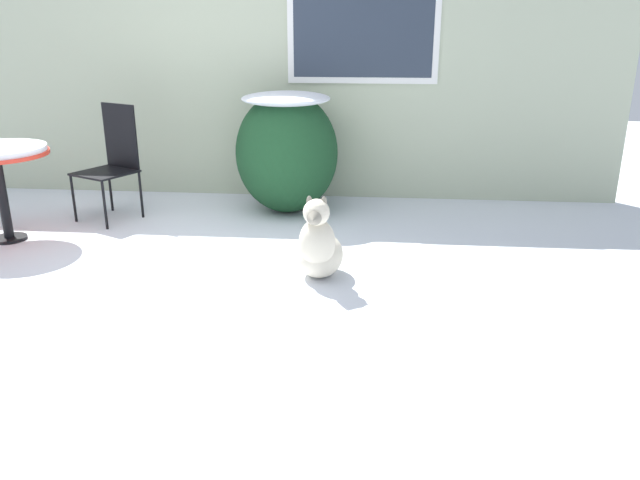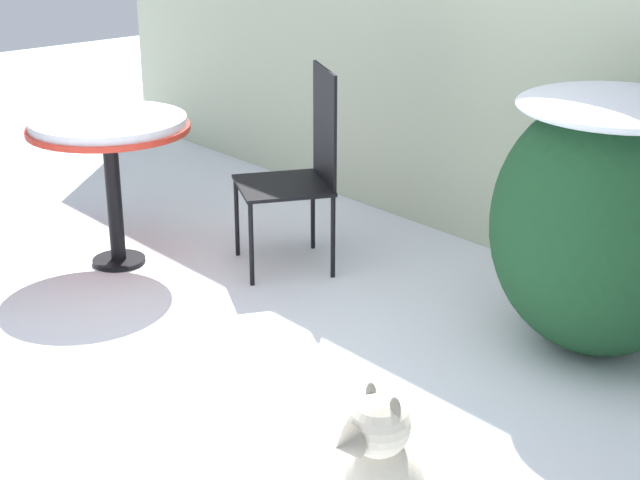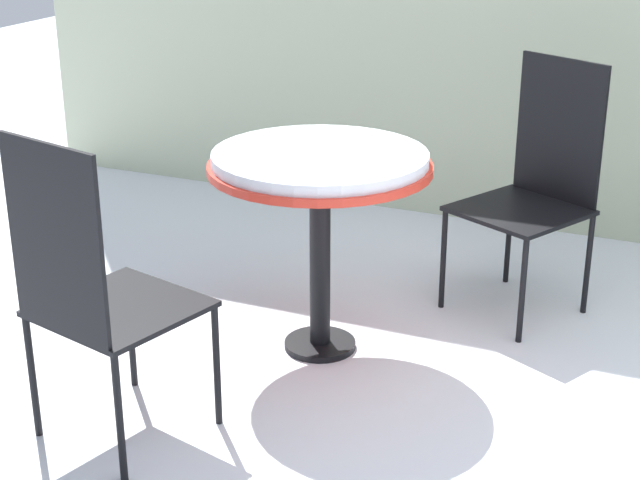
{
  "view_description": "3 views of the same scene",
  "coord_description": "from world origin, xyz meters",
  "views": [
    {
      "loc": [
        1.57,
        -4.23,
        1.75
      ],
      "look_at": [
        1.17,
        -0.04,
        0.27
      ],
      "focal_mm": 35.0,
      "sensor_mm": 36.0,
      "label": 1
    },
    {
      "loc": [
        2.85,
        -1.87,
        1.99
      ],
      "look_at": [
        0.0,
        0.6,
        0.55
      ],
      "focal_mm": 55.0,
      "sensor_mm": 36.0,
      "label": 2
    },
    {
      "loc": [
        -0.15,
        -2.65,
        1.79
      ],
      "look_at": [
        -1.53,
        0.5,
        0.45
      ],
      "focal_mm": 55.0,
      "sensor_mm": 36.0,
      "label": 3
    }
  ],
  "objects": [
    {
      "name": "ground_plane",
      "position": [
        0.0,
        0.0,
        0.0
      ],
      "size": [
        16.0,
        16.0,
        0.0
      ],
      "primitive_type": "plane",
      "color": "white"
    },
    {
      "name": "dog",
      "position": [
        1.17,
        -0.08,
        0.23
      ],
      "size": [
        0.36,
        0.6,
        0.64
      ],
      "rotation": [
        0.0,
        0.0,
        -0.07
      ],
      "color": "beige",
      "rests_on": "ground_plane"
    },
    {
      "name": "house_wall",
      "position": [
        0.1,
        2.2,
        1.38
      ],
      "size": [
        8.0,
        0.1,
        2.67
      ],
      "color": "#B2BC9E",
      "rests_on": "ground_plane"
    },
    {
      "name": "patio_chair_near_table",
      "position": [
        -0.88,
        1.23,
        0.55
      ],
      "size": [
        0.62,
        0.62,
        1.05
      ],
      "rotation": [
        0.0,
        0.0,
        -0.46
      ],
      "color": "black",
      "rests_on": "ground_plane"
    },
    {
      "name": "shrub_left",
      "position": [
        0.7,
        1.59,
        0.61
      ],
      "size": [
        0.97,
        0.96,
        1.14
      ],
      "color": "#194223",
      "rests_on": "ground_plane"
    }
  ]
}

